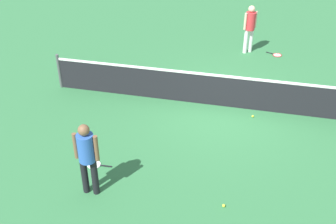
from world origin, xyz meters
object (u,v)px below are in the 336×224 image
(player_near_side, at_px, (87,154))
(player_far_side, at_px, (250,25))
(tennis_racket_near_player, at_px, (95,165))
(tennis_ball_midcourt, at_px, (253,116))
(tennis_ball_by_net, at_px, (224,206))
(tennis_racket_far_player, at_px, (276,55))

(player_near_side, xyz_separation_m, player_far_side, (2.70, 8.04, 0.00))
(tennis_racket_near_player, xyz_separation_m, tennis_ball_midcourt, (3.40, 2.88, 0.02))
(tennis_racket_near_player, height_order, tennis_ball_midcourt, tennis_ball_midcourt)
(tennis_ball_by_net, distance_m, tennis_ball_midcourt, 3.54)
(player_far_side, height_order, tennis_ball_by_net, player_far_side)
(tennis_ball_midcourt, bearing_deg, player_near_side, -130.27)
(player_near_side, bearing_deg, tennis_ball_by_net, 4.04)
(player_far_side, distance_m, tennis_ball_by_net, 7.90)
(tennis_racket_far_player, distance_m, tennis_ball_midcourt, 4.33)
(tennis_racket_near_player, height_order, tennis_racket_far_player, same)
(player_near_side, xyz_separation_m, tennis_ball_by_net, (2.77, 0.20, -0.98))
(tennis_racket_near_player, relative_size, tennis_racket_far_player, 0.98)
(tennis_racket_near_player, distance_m, tennis_ball_by_net, 3.09)
(tennis_racket_far_player, bearing_deg, player_far_side, 178.06)
(player_far_side, distance_m, tennis_racket_far_player, 1.44)
(tennis_racket_far_player, xyz_separation_m, tennis_ball_midcourt, (-0.59, -4.29, 0.02))
(tennis_racket_far_player, relative_size, tennis_ball_by_net, 9.12)
(player_near_side, height_order, tennis_ball_by_net, player_near_side)
(tennis_racket_far_player, xyz_separation_m, tennis_ball_by_net, (-0.96, -7.81, 0.02))
(tennis_racket_near_player, bearing_deg, tennis_racket_far_player, 60.90)
(player_far_side, height_order, tennis_racket_near_player, player_far_side)
(tennis_racket_far_player, bearing_deg, tennis_ball_by_net, -97.05)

